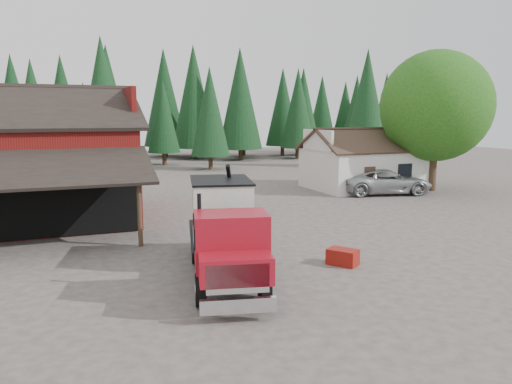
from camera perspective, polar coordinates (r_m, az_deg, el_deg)
name	(u,v)px	position (r m, az deg, el deg)	size (l,w,h in m)	color
ground	(280,245)	(21.72, 2.72, -6.09)	(120.00, 120.00, 0.00)	#4B423B
red_barn	(11,170)	(29.18, -26.23, 2.23)	(12.80, 13.63, 7.18)	maroon
farmhouse	(363,166)	(38.96, 12.16, 2.87)	(8.60, 6.42, 4.65)	silver
deciduous_tree	(436,110)	(38.85, 19.88, 8.80)	(8.00, 8.00, 10.20)	#382619
conifer_backdrop	(134,161)	(61.94, -13.78, 3.42)	(76.00, 16.00, 16.00)	black
near_pine_b	(210,111)	(51.24, -5.29, 9.15)	(3.96, 3.96, 10.40)	#382619
near_pine_c	(367,102)	(54.59, 12.53, 10.01)	(4.84, 4.84, 12.40)	#382619
near_pine_d	(103,96)	(53.30, -17.12, 10.41)	(5.28, 5.28, 13.40)	#382619
feed_truck	(225,227)	(17.37, -3.62, -3.98)	(4.06, 8.57, 3.74)	black
silver_car	(385,181)	(36.54, 14.56, 1.18)	(2.98, 6.45, 1.79)	#ADB1B5
equip_box	(343,257)	(19.17, 9.88, -7.33)	(0.70, 1.10, 0.60)	maroon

